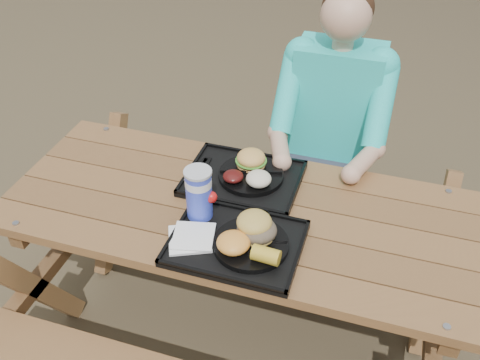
% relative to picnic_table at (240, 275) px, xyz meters
% --- Properties ---
extents(ground, '(60.00, 60.00, 0.00)m').
position_rel_picnic_table_xyz_m(ground, '(0.00, 0.00, -0.38)').
color(ground, '#999999').
rests_on(ground, ground).
extents(picnic_table, '(1.80, 1.49, 0.75)m').
position_rel_picnic_table_xyz_m(picnic_table, '(0.00, 0.00, 0.00)').
color(picnic_table, '#999999').
rests_on(picnic_table, ground).
extents(tray_near, '(0.45, 0.35, 0.02)m').
position_rel_picnic_table_xyz_m(tray_near, '(0.05, -0.20, 0.39)').
color(tray_near, black).
rests_on(tray_near, picnic_table).
extents(tray_far, '(0.45, 0.35, 0.02)m').
position_rel_picnic_table_xyz_m(tray_far, '(-0.04, 0.16, 0.39)').
color(tray_far, black).
rests_on(tray_far, picnic_table).
extents(plate_near, '(0.26, 0.26, 0.02)m').
position_rel_picnic_table_xyz_m(plate_near, '(0.10, -0.21, 0.41)').
color(plate_near, black).
rests_on(plate_near, tray_near).
extents(plate_far, '(0.26, 0.26, 0.02)m').
position_rel_picnic_table_xyz_m(plate_far, '(-0.01, 0.17, 0.41)').
color(plate_far, black).
rests_on(plate_far, tray_far).
extents(napkin_stack, '(0.19, 0.19, 0.02)m').
position_rel_picnic_table_xyz_m(napkin_stack, '(-0.11, -0.24, 0.40)').
color(napkin_stack, white).
rests_on(napkin_stack, tray_near).
extents(soda_cup, '(0.09, 0.09, 0.19)m').
position_rel_picnic_table_xyz_m(soda_cup, '(-0.12, -0.11, 0.49)').
color(soda_cup, '#1C31D5').
rests_on(soda_cup, tray_near).
extents(condiment_bbq, '(0.05, 0.05, 0.03)m').
position_rel_picnic_table_xyz_m(condiment_bbq, '(0.06, -0.07, 0.41)').
color(condiment_bbq, black).
rests_on(condiment_bbq, tray_near).
extents(condiment_mustard, '(0.05, 0.05, 0.03)m').
position_rel_picnic_table_xyz_m(condiment_mustard, '(0.11, -0.06, 0.41)').
color(condiment_mustard, gold).
rests_on(condiment_mustard, tray_near).
extents(sandwich, '(0.13, 0.13, 0.13)m').
position_rel_picnic_table_xyz_m(sandwich, '(0.11, -0.17, 0.48)').
color(sandwich, gold).
rests_on(sandwich, plate_near).
extents(mac_cheese, '(0.11, 0.11, 0.06)m').
position_rel_picnic_table_xyz_m(mac_cheese, '(0.06, -0.25, 0.44)').
color(mac_cheese, '#F7A841').
rests_on(mac_cheese, plate_near).
extents(corn_cob, '(0.10, 0.10, 0.05)m').
position_rel_picnic_table_xyz_m(corn_cob, '(0.18, -0.27, 0.44)').
color(corn_cob, gold).
rests_on(corn_cob, plate_near).
extents(cutlery_far, '(0.04, 0.16, 0.01)m').
position_rel_picnic_table_xyz_m(cutlery_far, '(-0.21, 0.16, 0.40)').
color(cutlery_far, black).
rests_on(cutlery_far, tray_far).
extents(burger, '(0.12, 0.12, 0.10)m').
position_rel_picnic_table_xyz_m(burger, '(-0.02, 0.22, 0.47)').
color(burger, '#E5A850').
rests_on(burger, plate_far).
extents(baked_beans, '(0.08, 0.08, 0.04)m').
position_rel_picnic_table_xyz_m(baked_beans, '(-0.06, 0.10, 0.43)').
color(baked_beans, '#4E100F').
rests_on(baked_beans, plate_far).
extents(potato_salad, '(0.10, 0.10, 0.05)m').
position_rel_picnic_table_xyz_m(potato_salad, '(0.04, 0.11, 0.44)').
color(potato_salad, '#F2E9CD').
rests_on(potato_salad, plate_far).
extents(diner, '(0.48, 0.84, 1.28)m').
position_rel_picnic_table_xyz_m(diner, '(0.23, 0.69, 0.27)').
color(diner, teal).
rests_on(diner, ground).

